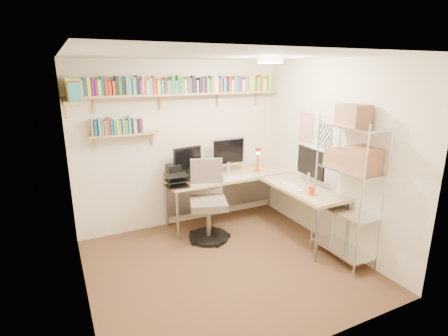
{
  "coord_description": "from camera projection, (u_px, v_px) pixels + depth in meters",
  "views": [
    {
      "loc": [
        -1.72,
        -3.46,
        2.35
      ],
      "look_at": [
        0.26,
        0.55,
        1.09
      ],
      "focal_mm": 28.0,
      "sensor_mm": 36.0,
      "label": 1
    }
  ],
  "objects": [
    {
      "name": "office_chair",
      "position": [
        208.0,
        206.0,
        4.98
      ],
      "size": [
        0.63,
        0.64,
        1.13
      ],
      "rotation": [
        0.0,
        0.0,
        -0.31
      ],
      "color": "black",
      "rests_on": "ground"
    },
    {
      "name": "room_shell",
      "position": [
        226.0,
        144.0,
        3.94
      ],
      "size": [
        3.24,
        3.04,
        2.52
      ],
      "color": "beige",
      "rests_on": "ground"
    },
    {
      "name": "corner_desk",
      "position": [
        239.0,
        180.0,
        5.24
      ],
      "size": [
        2.06,
        1.96,
        1.34
      ],
      "color": "tan",
      "rests_on": "ground"
    },
    {
      "name": "ground",
      "position": [
        225.0,
        266.0,
        4.35
      ],
      "size": [
        3.2,
        3.2,
        0.0
      ],
      "primitive_type": "plane",
      "color": "#45261D",
      "rests_on": "ground"
    },
    {
      "name": "wire_rack",
      "position": [
        352.0,
        158.0,
        4.14
      ],
      "size": [
        0.39,
        0.79,
        1.97
      ],
      "rotation": [
        0.0,
        0.0,
        0.0
      ],
      "color": "silver",
      "rests_on": "ground"
    },
    {
      "name": "wall_shelves",
      "position": [
        156.0,
        94.0,
        4.74
      ],
      "size": [
        3.12,
        1.09,
        0.8
      ],
      "color": "tan",
      "rests_on": "ground"
    }
  ]
}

